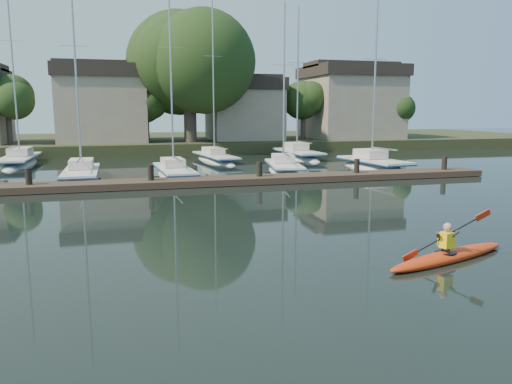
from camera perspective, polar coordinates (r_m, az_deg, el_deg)
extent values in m
plane|color=black|center=(14.20, 3.92, -7.39)|extent=(160.00, 160.00, 0.00)
ellipsoid|color=#B5320D|center=(14.81, 21.20, -6.89)|extent=(4.66, 2.04, 0.35)
cylinder|color=black|center=(14.66, 20.87, -6.57)|extent=(0.88, 0.88, 0.09)
imported|color=#2C2728|center=(14.56, 20.96, -5.16)|extent=(0.35, 0.43, 1.02)
cube|color=yellow|center=(14.56, 20.96, -5.11)|extent=(0.47, 0.40, 0.42)
sphere|color=tan|center=(14.48, 21.04, -3.75)|extent=(0.23, 0.23, 0.23)
cube|color=#3F2E24|center=(27.48, -5.64, 1.23)|extent=(34.00, 2.00, 0.35)
cylinder|color=black|center=(27.48, -24.48, 0.63)|extent=(0.32, 0.32, 1.80)
cylinder|color=black|center=(27.14, -11.90, 1.18)|extent=(0.32, 0.32, 1.80)
cylinder|color=black|center=(28.12, 0.40, 1.67)|extent=(0.32, 0.32, 1.80)
cylinder|color=black|center=(30.27, 11.42, 2.04)|extent=(0.32, 0.32, 1.80)
cylinder|color=black|center=(33.38, 20.68, 2.29)|extent=(0.32, 0.32, 1.80)
ellipsoid|color=silver|center=(31.45, -19.26, 0.80)|extent=(2.09, 8.16, 1.82)
cube|color=silver|center=(31.34, -19.34, 2.35)|extent=(1.98, 6.69, 0.13)
cube|color=navy|center=(31.35, -19.34, 2.21)|extent=(2.06, 6.86, 0.08)
cube|color=beige|center=(31.79, -19.33, 3.09)|extent=(1.36, 2.29, 0.53)
cylinder|color=#9EA0A5|center=(31.46, -19.91, 12.94)|extent=(0.11, 0.11, 11.49)
cylinder|color=#9EA0A5|center=(30.05, -19.56, 3.53)|extent=(0.11, 3.09, 0.08)
cylinder|color=#9EA0A5|center=(31.58, -20.05, 15.43)|extent=(1.53, 0.04, 0.03)
ellipsoid|color=silver|center=(31.40, -9.30, 1.23)|extent=(2.33, 8.16, 1.70)
cube|color=silver|center=(31.30, -9.34, 2.69)|extent=(2.16, 6.71, 0.13)
cube|color=navy|center=(31.30, -9.34, 2.56)|extent=(2.24, 6.87, 0.07)
cube|color=beige|center=(31.73, -9.50, 3.38)|extent=(1.38, 2.33, 0.49)
cylinder|color=#9EA0A5|center=(31.41, -9.71, 13.44)|extent=(0.11, 0.11, 11.65)
cylinder|color=#9EA0A5|center=(30.03, -9.01, 3.80)|extent=(0.24, 3.06, 0.07)
cylinder|color=#9EA0A5|center=(31.54, -9.78, 15.97)|extent=(1.43, 0.11, 0.03)
ellipsoid|color=silver|center=(33.30, 3.19, 1.78)|extent=(3.22, 7.71, 1.78)
cube|color=silver|center=(33.20, 3.20, 3.22)|extent=(2.89, 6.36, 0.13)
cube|color=navy|center=(33.21, 3.20, 3.09)|extent=(2.99, 6.52, 0.07)
cube|color=beige|center=(33.60, 3.09, 3.89)|extent=(1.65, 2.29, 0.51)
cylinder|color=#9EA0A5|center=(33.26, 3.22, 12.19)|extent=(0.11, 0.11, 10.29)
cylinder|color=#9EA0A5|center=(32.02, 3.51, 4.33)|extent=(0.56, 2.81, 0.07)
cylinder|color=#9EA0A5|center=(33.35, 3.24, 14.31)|extent=(1.48, 0.28, 0.03)
ellipsoid|color=silver|center=(35.88, 13.24, 2.01)|extent=(3.09, 7.88, 2.09)
cube|color=silver|center=(35.77, 13.30, 3.57)|extent=(2.84, 6.49, 0.15)
cube|color=navy|center=(35.78, 13.29, 3.44)|extent=(2.94, 6.66, 0.09)
cube|color=beige|center=(36.12, 12.91, 4.29)|extent=(1.75, 2.30, 0.60)
cylinder|color=#9EA0A5|center=(35.85, 13.43, 12.46)|extent=(0.13, 0.13, 10.97)
cylinder|color=#9EA0A5|center=(34.76, 14.43, 4.82)|extent=(0.39, 2.91, 0.09)
cylinder|color=#9EA0A5|center=(35.95, 13.51, 14.55)|extent=(1.75, 0.22, 0.03)
ellipsoid|color=silver|center=(41.43, -25.36, 2.34)|extent=(2.26, 9.37, 1.98)
cube|color=silver|center=(41.34, -25.45, 3.63)|extent=(2.14, 7.69, 0.15)
cube|color=navy|center=(41.34, -25.44, 3.51)|extent=(2.23, 7.88, 0.08)
cube|color=beige|center=(41.86, -25.34, 4.23)|extent=(1.48, 2.63, 0.57)
cylinder|color=#9EA0A5|center=(41.59, -26.05, 13.03)|extent=(0.12, 0.12, 13.51)
cylinder|color=#9EA0A5|center=(39.90, -25.90, 4.62)|extent=(0.11, 3.56, 0.08)
cylinder|color=#9EA0A5|center=(41.75, -26.22, 15.24)|extent=(1.66, 0.04, 0.03)
ellipsoid|color=silver|center=(40.15, -4.65, 3.10)|extent=(2.96, 8.99, 1.68)
cube|color=silver|center=(40.07, -4.67, 4.23)|extent=(2.67, 7.40, 0.12)
cube|color=navy|center=(40.07, -4.67, 4.13)|extent=(2.76, 7.58, 0.07)
cube|color=beige|center=(40.54, -4.91, 4.75)|extent=(1.54, 2.61, 0.49)
cylinder|color=#9EA0A5|center=(40.24, -4.91, 13.12)|extent=(0.11, 0.11, 12.35)
cylinder|color=#9EA0A5|center=(38.75, -4.08, 5.11)|extent=(0.50, 3.33, 0.07)
cylinder|color=#9EA0A5|center=(40.36, -4.94, 15.22)|extent=(1.40, 0.21, 0.03)
ellipsoid|color=silver|center=(42.68, 4.80, 3.39)|extent=(2.59, 8.62, 2.03)
cube|color=silver|center=(42.59, 4.81, 4.67)|extent=(2.42, 7.08, 0.15)
cube|color=navy|center=(42.60, 4.81, 4.56)|extent=(2.51, 7.25, 0.09)
cube|color=beige|center=(43.04, 4.56, 5.25)|extent=(1.59, 2.45, 0.59)
cylinder|color=#9EA0A5|center=(42.75, 4.79, 12.64)|extent=(0.13, 0.13, 11.74)
cylinder|color=#9EA0A5|center=(41.35, 5.50, 5.71)|extent=(0.22, 3.24, 0.09)
cylinder|color=#9EA0A5|center=(42.85, 4.82, 14.52)|extent=(1.71, 0.10, 0.03)
cube|color=#27361B|center=(57.12, -10.69, 5.67)|extent=(90.00, 24.00, 1.00)
cube|color=gray|center=(50.86, -17.10, 8.92)|extent=(8.00, 8.00, 6.00)
cube|color=#2A251F|center=(50.98, -17.30, 12.96)|extent=(8.40, 8.40, 1.20)
cube|color=gray|center=(52.35, -1.39, 8.78)|extent=(7.00, 7.00, 5.00)
cube|color=#2A251F|center=(52.40, -1.41, 12.17)|extent=(7.35, 7.35, 1.20)
cube|color=gray|center=(56.42, 10.69, 9.43)|extent=(9.00, 9.00, 6.50)
cube|color=#2A251F|center=(56.56, 10.81, 13.33)|extent=(9.45, 9.45, 1.20)
cylinder|color=#493F3A|center=(48.27, -7.54, 8.65)|extent=(1.20, 1.20, 5.00)
sphere|color=black|center=(48.47, -7.67, 14.57)|extent=(8.50, 8.50, 8.50)
cylinder|color=#493F3A|center=(49.78, -26.38, 6.63)|extent=(0.48, 0.48, 3.00)
sphere|color=black|center=(49.76, -26.59, 9.50)|extent=(3.40, 3.40, 3.40)
cylinder|color=#493F3A|center=(48.43, -12.32, 7.21)|extent=(0.38, 0.38, 2.80)
sphere|color=black|center=(48.40, -12.42, 9.82)|extent=(2.72, 2.72, 2.72)
cylinder|color=#493F3A|center=(52.70, 5.41, 7.77)|extent=(0.50, 0.50, 3.20)
sphere|color=black|center=(52.69, 5.46, 10.65)|extent=(3.57, 3.57, 3.57)
cylinder|color=#493F3A|center=(55.70, 15.72, 7.24)|extent=(0.41, 0.41, 2.60)
sphere|color=black|center=(55.67, 15.82, 9.45)|extent=(2.89, 2.89, 2.89)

